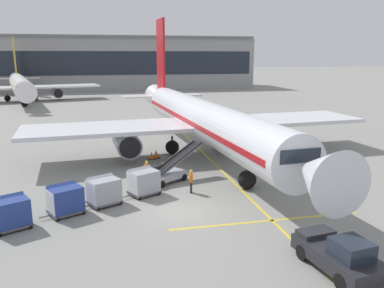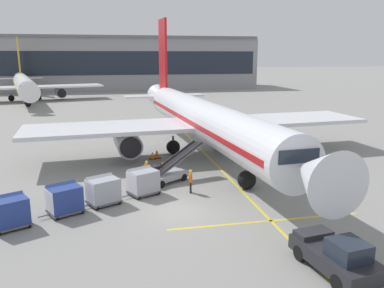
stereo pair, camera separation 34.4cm
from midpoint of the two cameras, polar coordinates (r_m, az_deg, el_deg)
name	(u,v)px [view 1 (the left image)]	position (r m, az deg, el deg)	size (l,w,h in m)	color
ground_plane	(180,212)	(25.30, -2.19, -9.83)	(600.00, 600.00, 0.00)	gray
parked_airplane	(201,119)	(38.85, 1.03, 3.66)	(34.23, 43.60, 14.59)	silver
belt_loader	(169,171)	(30.93, -3.73, -3.96)	(5.16, 4.09, 2.77)	#A3A8B2
baggage_cart_lead	(143,181)	(28.14, -7.45, -5.40)	(2.79, 2.33, 1.91)	#515156
baggage_cart_second	(104,190)	(26.79, -13.13, -6.57)	(2.79, 2.33, 1.91)	#515156
baggage_cart_third	(65,199)	(25.88, -18.37, -7.61)	(2.79, 2.33, 1.91)	#515156
baggage_cart_fourth	(10,212)	(24.97, -25.33, -8.96)	(2.79, 2.33, 1.91)	#515156
pushback_tug	(339,254)	(19.74, 20.19, -14.86)	(2.70, 4.65, 1.83)	#232328
ground_crew_by_loader	(147,170)	(30.77, -6.92, -3.80)	(0.56, 0.31, 1.74)	black
ground_crew_by_carts	(191,180)	(28.27, -0.48, -5.21)	(0.31, 0.56, 1.74)	black
safety_cone_engine_keepout	(156,154)	(38.12, -5.52, -1.47)	(0.71, 0.71, 0.80)	black
safety_cone_wingtip	(152,155)	(37.80, -6.16, -1.67)	(0.63, 0.63, 0.71)	black
safety_cone_nose_mark	(162,164)	(34.94, -4.71, -2.91)	(0.56, 0.56, 0.64)	black
apron_guidance_line_lead_in	(206,156)	(38.90, 1.83, -1.71)	(0.20, 110.00, 0.01)	yellow
apron_guidance_line_stop_bar	(267,221)	(24.38, 10.50, -10.94)	(12.00, 0.20, 0.01)	yellow
terminal_building	(93,63)	(123.80, -14.29, 11.38)	(94.89, 20.30, 15.27)	#939399
distant_airplane	(20,85)	(93.23, -23.83, 7.84)	(33.80, 42.50, 14.29)	white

